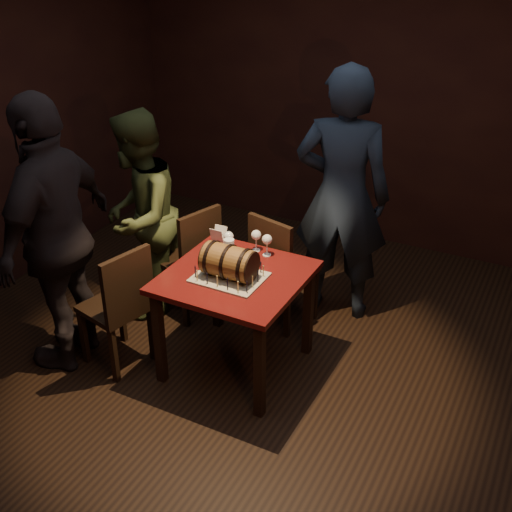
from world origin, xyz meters
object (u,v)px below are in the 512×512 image
object	(u,v)px
wine_glass_left	(228,237)
wine_glass_right	(267,240)
chair_left_front	(121,303)
person_left_front	(57,236)
pint_of_ale	(229,250)
wine_glass_mid	(256,236)
barrel_cake	(229,262)
chair_back	(278,265)
person_back	(342,196)
person_left_rear	(139,216)
pub_table	(235,289)
chair_left_rear	(193,256)

from	to	relation	value
wine_glass_left	wine_glass_right	distance (m)	0.27
chair_left_front	person_left_front	xyz separation A→B (m)	(-0.41, -0.08, 0.45)
pint_of_ale	person_left_front	xyz separation A→B (m)	(-0.97, -0.60, 0.15)
wine_glass_mid	wine_glass_right	distance (m)	0.10
barrel_cake	chair_back	xyz separation A→B (m)	(0.03, 0.68, -0.35)
person_back	person_left_rear	bearing A→B (deg)	16.22
chair_left_front	wine_glass_mid	bearing A→B (deg)	47.14
pub_table	chair_back	xyz separation A→B (m)	(0.02, 0.62, -0.12)
wine_glass_mid	chair_left_front	world-z (taller)	chair_left_front
wine_glass_left	wine_glass_mid	world-z (taller)	same
wine_glass_mid	person_left_rear	bearing A→B (deg)	-178.15
chair_left_rear	pint_of_ale	bearing A→B (deg)	-28.86
chair_back	person_back	world-z (taller)	person_back
wine_glass_mid	chair_left_front	bearing A→B (deg)	-132.86
chair_left_front	pint_of_ale	bearing A→B (deg)	43.29
wine_glass_left	person_left_rear	bearing A→B (deg)	174.62
wine_glass_right	person_back	xyz separation A→B (m)	(0.28, 0.69, 0.12)
chair_back	chair_left_front	distance (m)	1.21
person_back	chair_back	bearing A→B (deg)	41.40
barrel_cake	chair_left_rear	distance (m)	0.86
person_left_rear	person_left_front	xyz separation A→B (m)	(-0.09, -0.76, 0.15)
barrel_cake	wine_glass_left	xyz separation A→B (m)	(-0.18, 0.31, -0.00)
chair_left_front	person_left_front	bearing A→B (deg)	-169.49
pub_table	pint_of_ale	world-z (taller)	pint_of_ale
chair_back	person_left_rear	bearing A→B (deg)	-164.88
chair_back	person_back	bearing A→B (deg)	52.10
person_back	person_left_front	distance (m)	2.07
barrel_cake	person_back	xyz separation A→B (m)	(0.36, 1.09, 0.12)
pub_table	pint_of_ale	bearing A→B (deg)	129.52
chair_back	chair_left_front	world-z (taller)	same
pub_table	person_back	world-z (taller)	person_back
wine_glass_right	chair_left_front	xyz separation A→B (m)	(-0.77, -0.69, -0.35)
person_left_rear	person_left_front	distance (m)	0.78
pub_table	wine_glass_right	xyz separation A→B (m)	(0.07, 0.34, 0.23)
chair_back	person_left_front	bearing A→B (deg)	-137.41
pint_of_ale	person_back	bearing A→B (deg)	60.37
person_left_rear	chair_back	bearing A→B (deg)	87.21
pint_of_ale	chair_left_rear	distance (m)	0.63
wine_glass_right	person_left_front	xyz separation A→B (m)	(-1.18, -0.77, 0.10)
person_back	wine_glass_mid	bearing A→B (deg)	49.60
wine_glass_mid	person_back	size ratio (longest dim) A/B	0.08
pub_table	pint_of_ale	size ratio (longest dim) A/B	6.00
wine_glass_right	pint_of_ale	xyz separation A→B (m)	(-0.21, -0.17, -0.05)
wine_glass_left	chair_back	size ratio (longest dim) A/B	0.17
wine_glass_mid	person_left_front	distance (m)	1.35
chair_back	chair_left_rear	bearing A→B (deg)	-164.51
barrel_cake	wine_glass_left	size ratio (longest dim) A/B	2.47
wine_glass_right	chair_left_front	world-z (taller)	chair_left_front
pint_of_ale	person_back	distance (m)	1.00
barrel_cake	wine_glass_right	distance (m)	0.40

